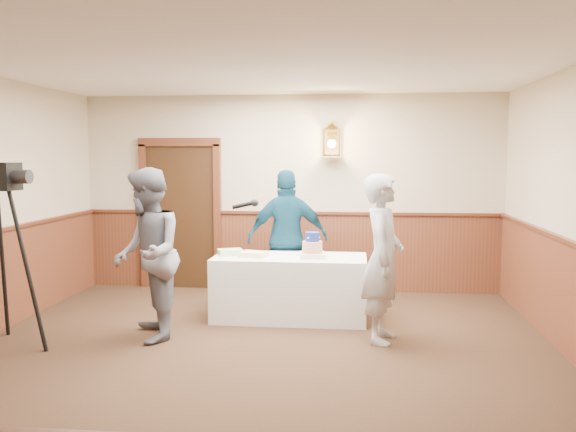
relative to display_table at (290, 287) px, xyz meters
name	(u,v)px	position (x,y,z in m)	size (l,w,h in m)	color
ground	(248,374)	(-0.17, -1.90, -0.38)	(7.00, 7.00, 0.00)	#312013
room_shell	(250,200)	(-0.22, -1.45, 1.15)	(6.02, 7.02, 2.81)	#C2AE91
display_table	(290,287)	(0.00, 0.00, 0.00)	(1.80, 0.80, 0.75)	silver
tiered_cake	(312,248)	(0.27, -0.06, 0.49)	(0.32, 0.32, 0.30)	beige
sheet_cake_yellow	(253,254)	(-0.43, -0.08, 0.41)	(0.30, 0.23, 0.06)	#FFF298
sheet_cake_green	(230,252)	(-0.72, 0.02, 0.41)	(0.29, 0.23, 0.07)	#A2D092
interviewer	(147,254)	(-1.40, -0.99, 0.53)	(1.62, 1.07, 1.82)	slate
baker	(383,258)	(1.06, -0.77, 0.50)	(0.64, 0.42, 1.75)	#A5A4AA
assistant_p	(288,238)	(-0.09, 0.62, 0.51)	(1.03, 0.43, 1.76)	navy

